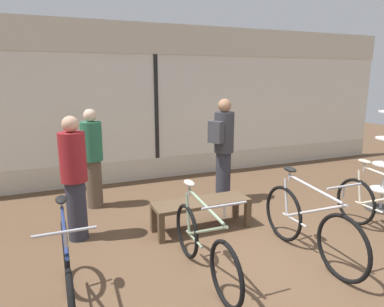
{
  "coord_description": "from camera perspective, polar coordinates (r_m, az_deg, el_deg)",
  "views": [
    {
      "loc": [
        -2.04,
        -3.31,
        2.15
      ],
      "look_at": [
        0.0,
        1.64,
        0.95
      ],
      "focal_mm": 32.0,
      "sensor_mm": 36.0,
      "label": 1
    }
  ],
  "objects": [
    {
      "name": "customer_mid_floor",
      "position": [
        5.92,
        5.21,
        1.11
      ],
      "size": [
        0.56,
        0.48,
        1.8
      ],
      "color": "#2D2D38",
      "rests_on": "ground_plane"
    },
    {
      "name": "bicycle_left",
      "position": [
        3.83,
        1.9,
        -15.04
      ],
      "size": [
        0.46,
        1.66,
        1.01
      ],
      "color": "black",
      "rests_on": "ground_plane"
    },
    {
      "name": "ground_plane",
      "position": [
        4.45,
        8.42,
        -16.45
      ],
      "size": [
        24.0,
        24.0,
        0.0
      ],
      "primitive_type": "plane",
      "color": "brown"
    },
    {
      "name": "shop_back_wall",
      "position": [
        7.23,
        -6.03,
        8.51
      ],
      "size": [
        12.0,
        0.08,
        3.2
      ],
      "color": "beige",
      "rests_on": "ground_plane"
    },
    {
      "name": "bicycle_far_left",
      "position": [
        3.48,
        -19.92,
        -18.65
      ],
      "size": [
        0.46,
        1.71,
        1.03
      ],
      "color": "black",
      "rests_on": "ground_plane"
    },
    {
      "name": "display_bench",
      "position": [
        4.94,
        1.59,
        -8.72
      ],
      "size": [
        1.4,
        0.44,
        0.43
      ],
      "color": "brown",
      "rests_on": "ground_plane"
    },
    {
      "name": "bicycle_right",
      "position": [
        4.43,
        18.9,
        -11.26
      ],
      "size": [
        0.46,
        1.76,
        1.05
      ],
      "color": "black",
      "rests_on": "ground_plane"
    },
    {
      "name": "customer_by_window",
      "position": [
        5.86,
        -16.25,
        -0.54
      ],
      "size": [
        0.43,
        0.43,
        1.65
      ],
      "color": "brown",
      "rests_on": "ground_plane"
    },
    {
      "name": "customer_near_rack",
      "position": [
        4.74,
        -19.04,
        -3.64
      ],
      "size": [
        0.43,
        0.43,
        1.68
      ],
      "color": "#2D2D38",
      "rests_on": "ground_plane"
    }
  ]
}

